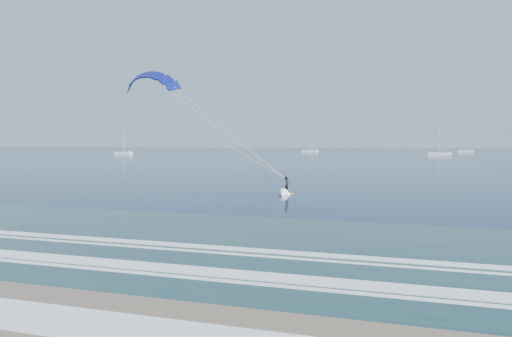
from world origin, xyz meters
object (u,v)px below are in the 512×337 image
object	(u,v)px
sailboat_1	(310,151)
sailboat_2	(439,154)
kitesurfer_rig	(211,123)
sailboat_3	(465,151)
sailboat_0	(124,153)

from	to	relation	value
sailboat_1	sailboat_2	xyz separation A→B (m)	(62.18, -46.94, 0.01)
kitesurfer_rig	sailboat_3	world-z (taller)	kitesurfer_rig
sailboat_2	kitesurfer_rig	bearing A→B (deg)	-102.82
kitesurfer_rig	sailboat_0	distance (m)	162.21
kitesurfer_rig	sailboat_2	bearing A→B (deg)	77.18
sailboat_0	sailboat_1	world-z (taller)	sailboat_1
sailboat_1	sailboat_0	bearing A→B (deg)	-133.05
sailboat_0	sailboat_3	bearing A→B (deg)	32.28
sailboat_0	sailboat_1	bearing A→B (deg)	46.95
kitesurfer_rig	sailboat_0	size ratio (longest dim) A/B	1.82
kitesurfer_rig	sailboat_1	world-z (taller)	kitesurfer_rig
kitesurfer_rig	sailboat_1	xyz separation A→B (m)	(-26.17, 205.19, -6.51)
sailboat_1	sailboat_3	bearing A→B (deg)	14.46
kitesurfer_rig	sailboat_1	distance (m)	206.95
sailboat_2	sailboat_3	distance (m)	70.64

